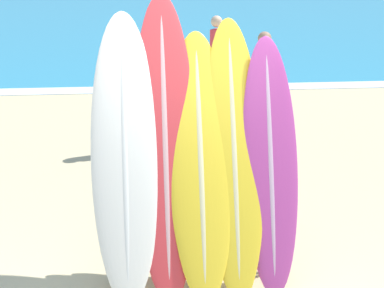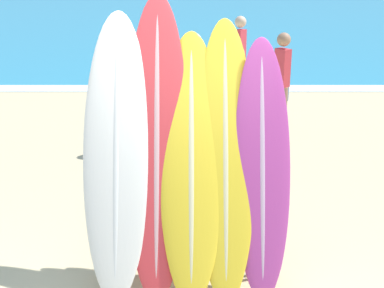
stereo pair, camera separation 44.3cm
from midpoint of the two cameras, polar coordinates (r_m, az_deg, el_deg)
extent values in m
cube|color=white|center=(11.67, 0.37, 5.95)|extent=(120.00, 0.60, 0.01)
cylinder|color=#47474C|center=(4.81, -6.62, -8.95)|extent=(0.04, 0.04, 0.96)
cylinder|color=#47474C|center=(4.88, 11.82, -8.84)|extent=(0.04, 0.04, 0.96)
cylinder|color=#47474C|center=(4.58, 2.75, -3.96)|extent=(1.57, 0.04, 0.04)
cylinder|color=#47474C|center=(4.96, 2.60, -12.66)|extent=(1.57, 0.04, 0.04)
ellipsoid|color=silver|center=(4.56, -5.18, -1.10)|extent=(0.58, 1.08, 2.32)
ellipsoid|color=silver|center=(4.56, -5.18, -1.10)|extent=(0.10, 1.05, 2.24)
ellipsoid|color=red|center=(4.56, -0.88, -0.10)|extent=(0.54, 1.11, 2.46)
ellipsoid|color=#D59E9F|center=(4.56, -0.88, -0.10)|extent=(0.10, 1.08, 2.37)
ellipsoid|color=yellow|center=(4.55, 2.83, -2.26)|extent=(0.55, 1.08, 2.15)
ellipsoid|color=beige|center=(4.55, 2.83, -2.26)|extent=(0.10, 1.05, 2.07)
ellipsoid|color=yellow|center=(4.58, 6.48, -1.52)|extent=(0.51, 1.07, 2.26)
ellipsoid|color=beige|center=(4.58, 6.48, -1.52)|extent=(0.09, 1.04, 2.17)
ellipsoid|color=#B23D8E|center=(4.62, 10.35, -2.52)|extent=(0.48, 0.90, 2.11)
ellipsoid|color=#CAA1BE|center=(4.62, 10.35, -2.52)|extent=(0.09, 0.87, 2.03)
cylinder|color=#A87A5B|center=(6.95, 6.94, -0.38)|extent=(0.11, 0.11, 0.82)
cylinder|color=#A87A5B|center=(7.05, 5.76, -0.05)|extent=(0.11, 0.11, 0.82)
cube|color=gold|center=(6.91, 6.44, 2.01)|extent=(0.27, 0.26, 0.24)
cube|color=gold|center=(6.79, 6.58, 5.57)|extent=(0.29, 0.28, 0.64)
sphere|color=#A87A5B|center=(6.69, 6.73, 9.47)|extent=(0.23, 0.23, 0.23)
cylinder|color=#A87A5B|center=(7.88, -3.56, 1.77)|extent=(0.10, 0.10, 0.72)
cylinder|color=#A87A5B|center=(7.85, -2.45, 1.72)|extent=(0.10, 0.10, 0.72)
cube|color=#CC4C3D|center=(7.79, -3.04, 3.50)|extent=(0.22, 0.15, 0.21)
cube|color=#3370BC|center=(7.69, -3.09, 6.27)|extent=(0.24, 0.17, 0.56)
sphere|color=#A87A5B|center=(7.61, -3.15, 9.30)|extent=(0.20, 0.20, 0.20)
cylinder|color=#A87A5B|center=(8.91, 10.51, 3.77)|extent=(0.11, 0.11, 0.77)
cylinder|color=#A87A5B|center=(8.80, 11.29, 3.52)|extent=(0.11, 0.11, 0.77)
cube|color=#385693|center=(8.79, 11.01, 5.33)|extent=(0.24, 0.25, 0.23)
cube|color=#DB3842|center=(8.70, 11.19, 7.98)|extent=(0.26, 0.28, 0.60)
sphere|color=#A87A5B|center=(8.62, 11.38, 10.86)|extent=(0.22, 0.22, 0.22)
cylinder|color=beige|center=(10.60, 6.10, 6.58)|extent=(0.11, 0.11, 0.79)
cylinder|color=beige|center=(10.75, 6.55, 6.74)|extent=(0.11, 0.11, 0.79)
cube|color=gold|center=(10.62, 6.38, 8.10)|extent=(0.24, 0.26, 0.24)
cube|color=#DB3842|center=(10.54, 6.47, 10.37)|extent=(0.26, 0.28, 0.62)
sphere|color=beige|center=(10.48, 6.57, 12.81)|extent=(0.22, 0.22, 0.22)
camera|label=1|loc=(0.22, -87.61, 0.85)|focal=50.00mm
camera|label=2|loc=(0.22, 92.39, -0.85)|focal=50.00mm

